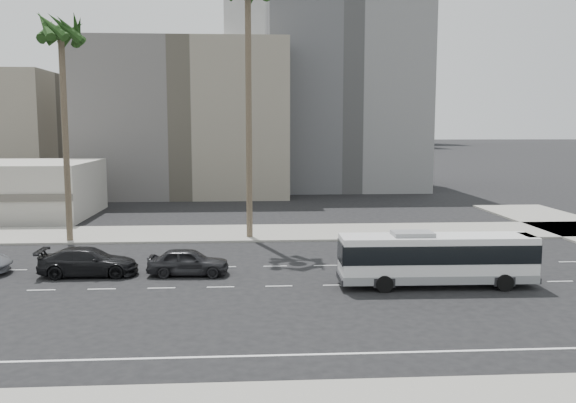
{
  "coord_description": "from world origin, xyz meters",
  "views": [
    {
      "loc": [
        -4.47,
        -30.37,
        8.2
      ],
      "look_at": [
        -2.27,
        4.0,
        3.92
      ],
      "focal_mm": 37.68,
      "sensor_mm": 36.0,
      "label": 1
    }
  ],
  "objects": [
    {
      "name": "city_bus",
      "position": [
        5.12,
        -0.47,
        1.51
      ],
      "size": [
        10.03,
        2.45,
        2.87
      ],
      "rotation": [
        0.0,
        0.0,
        -0.02
      ],
      "color": "silver",
      "rests_on": "ground"
    },
    {
      "name": "midrise_gray_center",
      "position": [
        8.0,
        52.0,
        13.0
      ],
      "size": [
        20.0,
        20.0,
        26.0
      ],
      "primitive_type": "cube",
      "color": "#5B5C5E",
      "rests_on": "ground"
    },
    {
      "name": "ground",
      "position": [
        0.0,
        0.0,
        0.0
      ],
      "size": [
        700.0,
        700.0,
        0.0
      ],
      "primitive_type": "plane",
      "color": "black",
      "rests_on": "ground"
    },
    {
      "name": "highrise_far",
      "position": [
        70.0,
        260.0,
        30.0
      ],
      "size": [
        22.0,
        22.0,
        60.0
      ],
      "primitive_type": "cube",
      "color": "slate",
      "rests_on": "ground"
    },
    {
      "name": "midrise_beige_west",
      "position": [
        -12.0,
        45.0,
        9.0
      ],
      "size": [
        24.0,
        18.0,
        18.0
      ],
      "primitive_type": "cube",
      "color": "slate",
      "rests_on": "ground"
    },
    {
      "name": "sidewalk_north",
      "position": [
        0.0,
        15.5,
        0.07
      ],
      "size": [
        120.0,
        7.0,
        0.15
      ],
      "primitive_type": "cube",
      "color": "gray",
      "rests_on": "ground"
    },
    {
      "name": "car_b",
      "position": [
        -13.4,
        2.96,
        0.78
      ],
      "size": [
        2.19,
        5.37,
        1.56
      ],
      "primitive_type": "imported",
      "rotation": [
        0.0,
        0.0,
        1.57
      ],
      "color": "black",
      "rests_on": "ground"
    },
    {
      "name": "palm_mid",
      "position": [
        -17.29,
        12.93,
        14.26
      ],
      "size": [
        5.13,
        5.13,
        15.85
      ],
      "rotation": [
        0.0,
        0.0,
        -0.39
      ],
      "color": "brown",
      "rests_on": "ground"
    },
    {
      "name": "civic_tower",
      "position": [
        -2.0,
        250.0,
        38.83
      ],
      "size": [
        42.0,
        42.0,
        129.0
      ],
      "color": "beige",
      "rests_on": "ground"
    },
    {
      "name": "highrise_right",
      "position": [
        45.0,
        230.0,
        35.0
      ],
      "size": [
        26.0,
        26.0,
        70.0
      ],
      "primitive_type": "cube",
      "color": "slate",
      "rests_on": "ground"
    },
    {
      "name": "car_a",
      "position": [
        -7.9,
        2.71,
        0.76
      ],
      "size": [
        2.05,
        4.56,
        1.52
      ],
      "primitive_type": "imported",
      "rotation": [
        0.0,
        0.0,
        1.51
      ],
      "color": "black",
      "rests_on": "ground"
    }
  ]
}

